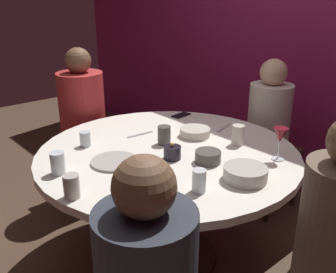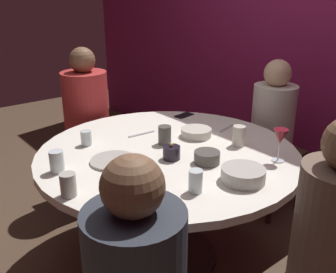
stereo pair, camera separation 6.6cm
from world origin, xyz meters
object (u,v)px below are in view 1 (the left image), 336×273
object	(u,v)px
bowl_salad_center	(245,174)
cup_far_edge	(199,181)
cup_near_candle	(85,139)
wine_glass	(280,137)
cell_phone	(181,115)
cup_by_left_diner	(238,135)
cup_by_right_diner	(58,163)
seated_diner_back	(269,119)
bowl_small_white	(195,132)
dining_table	(168,171)
bowl_serving_large	(208,157)
cup_center_front	(71,186)
seated_diner_left	(82,110)
dinner_plate	(115,161)
candle_holder	(172,153)
cup_beside_wine	(164,135)

from	to	relation	value
bowl_salad_center	cup_far_edge	world-z (taller)	cup_far_edge
cup_near_candle	cup_far_edge	distance (m)	0.80
cup_near_candle	cup_far_edge	world-z (taller)	cup_far_edge
wine_glass	cell_phone	size ratio (longest dim) A/B	1.26
cup_by_left_diner	cup_by_right_diner	world-z (taller)	cup_by_left_diner
seated_diner_back	bowl_small_white	distance (m)	0.70
bowl_small_white	seated_diner_back	bearing A→B (deg)	85.53
cup_far_edge	cup_near_candle	bearing A→B (deg)	-171.79
dining_table	wine_glass	bearing A→B (deg)	36.56
bowl_serving_large	cup_far_edge	world-z (taller)	cup_far_edge
bowl_serving_large	bowl_small_white	size ratio (longest dim) A/B	0.72
dining_table	cup_far_edge	distance (m)	0.52
bowl_salad_center	cup_center_front	distance (m)	0.79
cup_near_candle	cup_by_right_diner	size ratio (longest dim) A/B	0.79
cell_phone	cup_by_right_diner	bearing A→B (deg)	97.02
dining_table	cup_center_front	world-z (taller)	cup_center_front
seated_diner_left	seated_diner_back	world-z (taller)	seated_diner_left
seated_diner_back	cup_center_front	world-z (taller)	seated_diner_back
cell_phone	seated_diner_back	bearing A→B (deg)	-137.31
seated_diner_left	cup_near_candle	world-z (taller)	seated_diner_left
cup_by_left_diner	dinner_plate	bearing A→B (deg)	-110.91
candle_holder	cup_by_right_diner	size ratio (longest dim) A/B	0.84
candle_holder	cup_far_edge	size ratio (longest dim) A/B	0.88
bowl_serving_large	bowl_small_white	xyz separation A→B (m)	(-0.31, 0.22, -0.01)
dining_table	cup_far_edge	bearing A→B (deg)	-24.74
seated_diner_left	bowl_small_white	distance (m)	0.95
wine_glass	bowl_serving_large	distance (m)	0.39
wine_glass	cup_by_left_diner	world-z (taller)	wine_glass
dinner_plate	cup_by_left_diner	size ratio (longest dim) A/B	2.10
cup_by_right_diner	cup_center_front	xyz separation A→B (m)	(0.25, -0.06, -0.00)
candle_holder	cup_near_candle	size ratio (longest dim) A/B	1.07
candle_holder	bowl_serving_large	world-z (taller)	candle_holder
cell_phone	bowl_serving_large	size ratio (longest dim) A/B	1.05
seated_diner_left	cup_beside_wine	distance (m)	0.88
cup_near_candle	cell_phone	bearing A→B (deg)	93.85
candle_holder	wine_glass	distance (m)	0.56
dinner_plate	cup_by_right_diner	bearing A→B (deg)	-105.60
dining_table	seated_diner_back	bearing A→B (deg)	90.00
dinner_plate	cup_near_candle	xyz separation A→B (m)	(-0.30, 0.00, 0.04)
seated_diner_left	cup_beside_wine	size ratio (longest dim) A/B	11.06
cup_near_candle	seated_diner_left	bearing A→B (deg)	152.63
seated_diner_left	bowl_salad_center	size ratio (longest dim) A/B	5.75
seated_diner_left	seated_diner_back	xyz separation A→B (m)	(0.96, 0.96, -0.03)
seated_diner_left	cell_phone	xyz separation A→B (m)	(0.56, 0.48, -0.00)
cup_by_left_diner	dining_table	bearing A→B (deg)	-119.82
dinner_plate	cell_phone	world-z (taller)	dinner_plate
cup_by_right_diner	wine_glass	bearing A→B (deg)	57.32
cup_by_right_diner	cup_far_edge	distance (m)	0.69
cup_far_edge	cup_center_front	bearing A→B (deg)	-125.54
seated_diner_left	wine_glass	size ratio (longest dim) A/B	6.75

